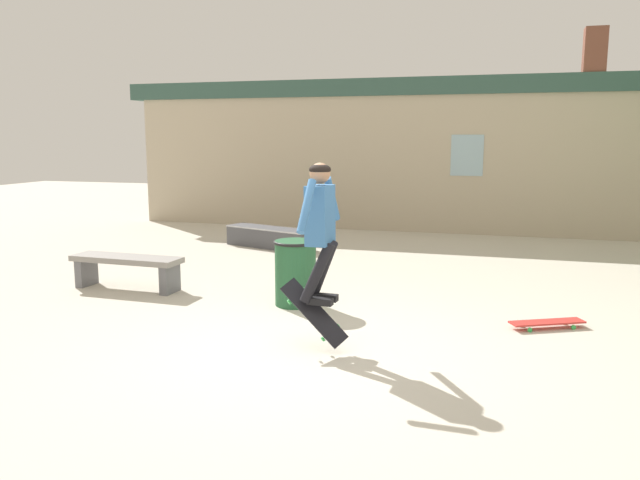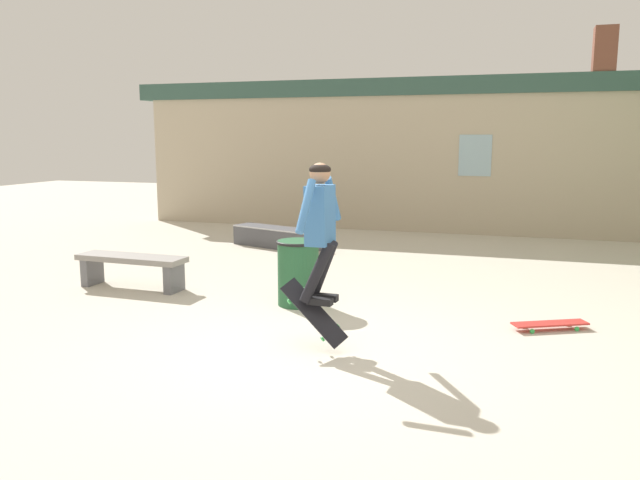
% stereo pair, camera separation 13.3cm
% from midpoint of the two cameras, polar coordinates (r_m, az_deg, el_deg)
% --- Properties ---
extents(ground_plane, '(40.00, 40.00, 0.00)m').
position_cam_midpoint_polar(ground_plane, '(6.49, -0.45, -10.11)').
color(ground_plane, beige).
extents(building_backdrop, '(14.69, 0.52, 4.39)m').
position_cam_midpoint_polar(building_backdrop, '(14.52, 10.31, 7.90)').
color(building_backdrop, '#B7A88E').
rests_on(building_backdrop, ground_plane).
extents(park_bench, '(1.66, 0.50, 0.48)m').
position_cam_midpoint_polar(park_bench, '(9.38, -16.45, -2.16)').
color(park_bench, gray).
rests_on(park_bench, ground_plane).
extents(skate_ledge, '(1.96, 1.10, 0.39)m').
position_cam_midpoint_polar(skate_ledge, '(12.39, -3.70, 0.25)').
color(skate_ledge, '#4C4C51').
rests_on(skate_ledge, ground_plane).
extents(trash_bin, '(0.57, 0.57, 0.85)m').
position_cam_midpoint_polar(trash_bin, '(8.10, -1.53, -2.87)').
color(trash_bin, '#235633').
rests_on(trash_bin, ground_plane).
extents(skater, '(0.36, 1.17, 1.44)m').
position_cam_midpoint_polar(skater, '(6.31, 0.61, 1.78)').
color(skater, teal).
extents(skateboard_flipping, '(0.74, 0.30, 0.66)m').
position_cam_midpoint_polar(skateboard_flipping, '(6.43, 0.02, -6.66)').
color(skateboard_flipping, black).
extents(skateboard_resting, '(0.87, 0.57, 0.08)m').
position_cam_midpoint_polar(skateboard_resting, '(7.64, 20.76, -7.17)').
color(skateboard_resting, red).
rests_on(skateboard_resting, ground_plane).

